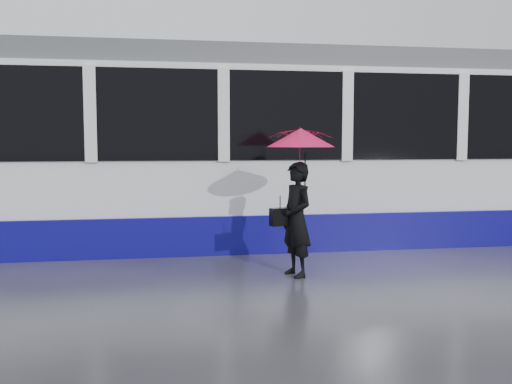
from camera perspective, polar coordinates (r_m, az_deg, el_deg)
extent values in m
plane|color=#2F2F34|center=(7.79, -7.80, -8.27)|extent=(90.00, 90.00, 0.00)
cube|color=#3F3D38|center=(9.53, -8.15, -5.76)|extent=(34.00, 0.07, 0.02)
cube|color=#3F3D38|center=(10.95, -8.34, -4.35)|extent=(34.00, 0.07, 0.02)
cube|color=white|center=(10.67, 9.50, 3.57)|extent=(24.00, 2.40, 2.95)
cube|color=#0D0A76|center=(10.77, 9.40, -2.91)|extent=(24.00, 2.56, 0.62)
cube|color=black|center=(10.68, 9.55, 7.19)|extent=(23.00, 2.48, 1.40)
cube|color=#4E5155|center=(10.76, 9.63, 12.39)|extent=(23.60, 2.20, 0.35)
imported|color=black|center=(7.59, 4.07, -2.75)|extent=(0.52, 0.64, 1.52)
imported|color=#FF1574|center=(7.53, 4.49, 3.64)|extent=(1.06, 1.07, 0.76)
cone|color=#FF1574|center=(7.53, 4.50, 5.45)|extent=(1.13, 1.13, 0.25)
cylinder|color=black|center=(7.53, 4.51, 6.54)|extent=(0.01, 0.01, 0.06)
cylinder|color=black|center=(7.58, 4.92, 1.48)|extent=(0.02, 0.02, 0.67)
cube|color=black|center=(7.55, 2.42, -2.49)|extent=(0.30, 0.20, 0.24)
cylinder|color=black|center=(7.53, 2.42, -0.93)|extent=(0.01, 0.01, 0.18)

